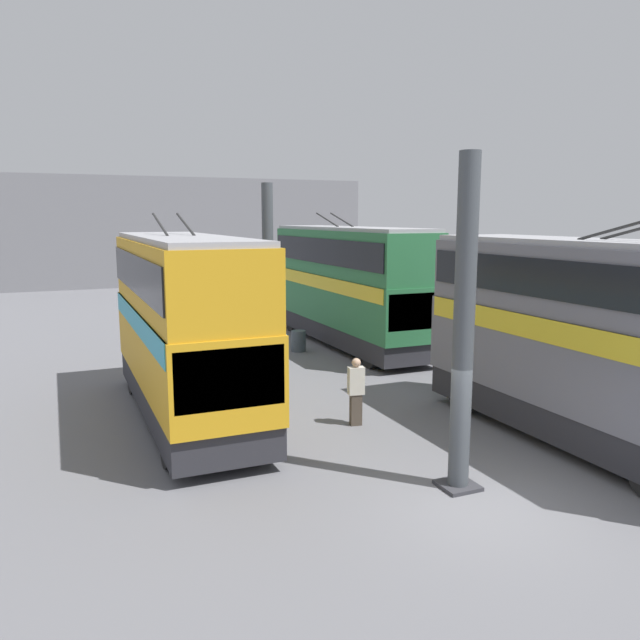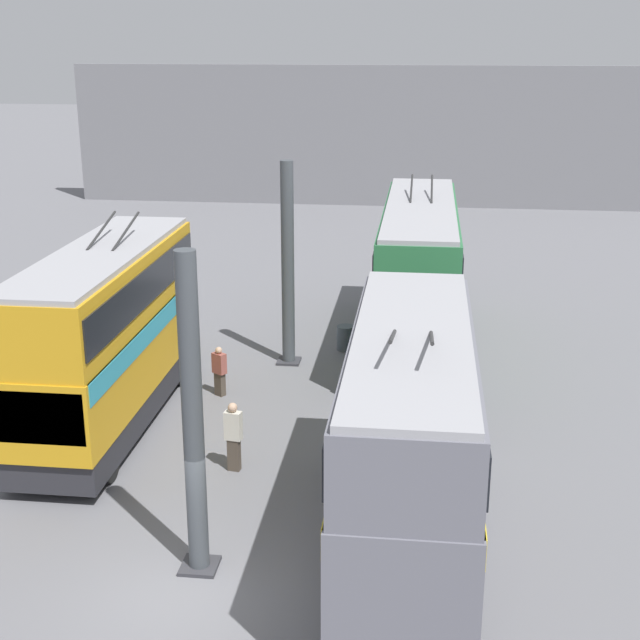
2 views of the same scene
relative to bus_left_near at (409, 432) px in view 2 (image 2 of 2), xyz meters
The scene contains 10 objects.
ground_plane 5.41m from the bus_left_near, 114.90° to the left, with size 240.00×240.00×0.00m, color slate.
depot_back_wall 40.08m from the bus_left_near, ahead, with size 0.50×36.00×8.61m.
support_column_near 4.32m from the bus_left_near, 103.30° to the left, with size 0.75×0.75×6.69m.
support_column_far 11.84m from the bus_left_near, 20.70° to the left, with size 0.75×0.75×6.69m.
bus_left_near is the anchor object (origin of this frame).
bus_left_far 12.93m from the bus_left_near, ahead, with size 11.18×2.54×5.67m.
bus_right_far 10.10m from the bus_left_near, 55.94° to the left, with size 9.39×2.54×5.59m.
person_by_right_row 10.11m from the bus_left_near, 35.95° to the left, with size 0.43×0.48×1.55m.
person_aisle_foreground 5.79m from the bus_left_near, 52.83° to the left, with size 0.30×0.45×1.82m.
oil_drum 12.98m from the bus_left_near, 10.96° to the left, with size 0.63×0.63×0.86m.
Camera 2 is at (-14.47, -4.33, 10.46)m, focal length 50.00 mm.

